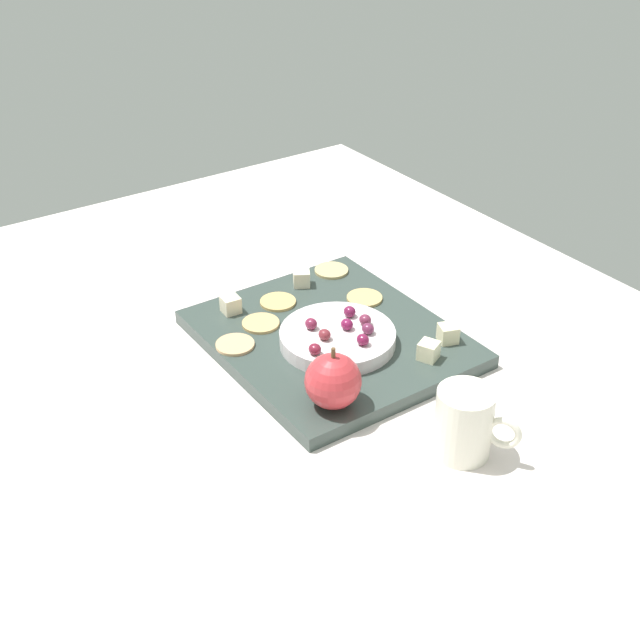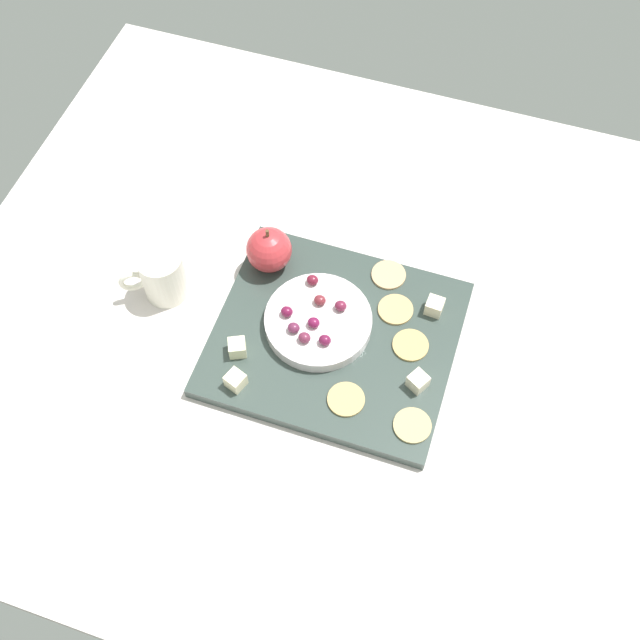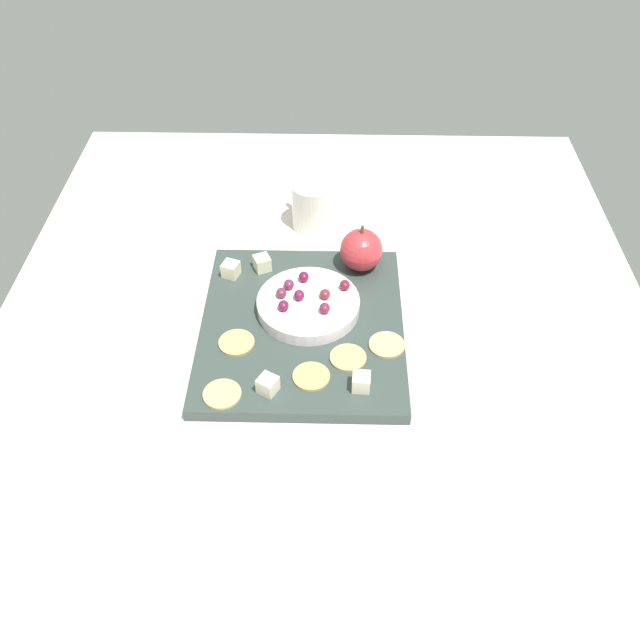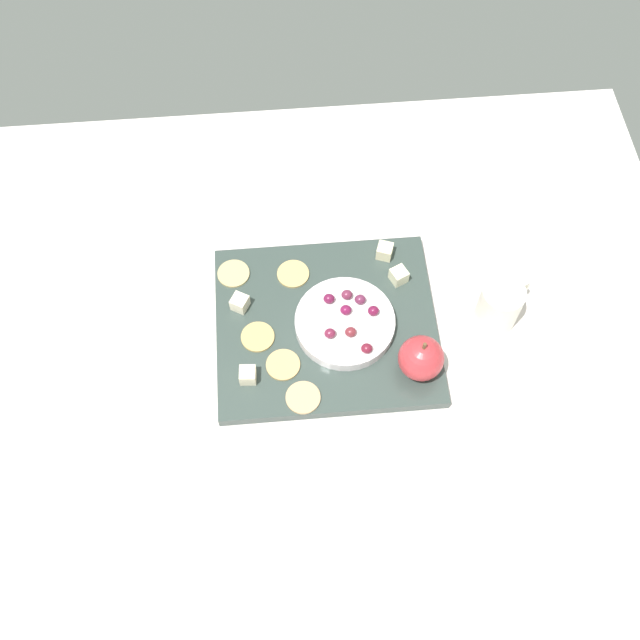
% 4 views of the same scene
% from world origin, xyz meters
% --- Properties ---
extents(table, '(1.19, 0.98, 0.03)m').
position_xyz_m(table, '(0.00, 0.00, 0.02)').
color(table, silver).
rests_on(table, ground).
extents(platter, '(0.33, 0.29, 0.02)m').
position_xyz_m(platter, '(0.02, 0.03, 0.04)').
color(platter, '#35423D').
rests_on(platter, table).
extents(serving_dish, '(0.15, 0.15, 0.02)m').
position_xyz_m(serving_dish, '(0.05, 0.02, 0.06)').
color(serving_dish, white).
rests_on(serving_dish, platter).
extents(apple_whole, '(0.07, 0.07, 0.07)m').
position_xyz_m(apple_whole, '(0.15, -0.05, 0.09)').
color(apple_whole, '#BC3237').
rests_on(apple_whole, platter).
extents(apple_stem, '(0.01, 0.01, 0.01)m').
position_xyz_m(apple_stem, '(0.15, -0.05, 0.13)').
color(apple_stem, brown).
rests_on(apple_stem, apple_whole).
extents(cheese_cube_0, '(0.03, 0.03, 0.02)m').
position_xyz_m(cheese_cube_0, '(0.12, 0.15, 0.07)').
color(cheese_cube_0, '#F9EBBD').
rests_on(cheese_cube_0, platter).
extents(cheese_cube_1, '(0.03, 0.03, 0.02)m').
position_xyz_m(cheese_cube_1, '(0.14, 0.10, 0.07)').
color(cheese_cube_1, '#F4EEC1').
rests_on(cheese_cube_1, platter).
extents(cheese_cube_2, '(0.02, 0.02, 0.02)m').
position_xyz_m(cheese_cube_2, '(-0.10, -0.05, 0.07)').
color(cheese_cube_2, '#F5E3BF').
rests_on(cheese_cube_2, platter).
extents(cheese_cube_3, '(0.03, 0.03, 0.02)m').
position_xyz_m(cheese_cube_3, '(-0.11, 0.07, 0.07)').
color(cheese_cube_3, beige).
rests_on(cheese_cube_3, platter).
extents(cracker_0, '(0.05, 0.05, 0.00)m').
position_xyz_m(cracker_0, '(-0.09, 0.02, 0.06)').
color(cracker_0, tan).
rests_on(cracker_0, platter).
extents(cracker_1, '(0.05, 0.05, 0.00)m').
position_xyz_m(cracker_1, '(-0.12, 0.13, 0.06)').
color(cracker_1, tan).
rests_on(cracker_1, platter).
extents(cracker_2, '(0.05, 0.05, 0.00)m').
position_xyz_m(cracker_2, '(-0.03, 0.12, 0.06)').
color(cracker_2, tan).
rests_on(cracker_2, platter).
extents(cracker_3, '(0.05, 0.05, 0.00)m').
position_xyz_m(cracker_3, '(-0.05, -0.03, 0.06)').
color(cracker_3, tan).
rests_on(cracker_3, platter).
extents(cracker_4, '(0.05, 0.05, 0.00)m').
position_xyz_m(cracker_4, '(-0.03, -0.09, 0.06)').
color(cracker_4, tan).
rests_on(cracker_4, platter).
extents(grape_0, '(0.02, 0.02, 0.01)m').
position_xyz_m(grape_0, '(0.05, -0.00, 0.08)').
color(grape_0, maroon).
rests_on(grape_0, serving_dish).
extents(grape_1, '(0.02, 0.02, 0.01)m').
position_xyz_m(grape_1, '(0.07, -0.03, 0.08)').
color(grape_1, maroon).
rests_on(grape_1, serving_dish).
extents(grape_2, '(0.02, 0.02, 0.01)m').
position_xyz_m(grape_2, '(0.09, 0.03, 0.08)').
color(grape_2, maroon).
rests_on(grape_2, serving_dish).
extents(grape_3, '(0.02, 0.02, 0.01)m').
position_xyz_m(grape_3, '(0.05, 0.04, 0.08)').
color(grape_3, maroon).
rests_on(grape_3, serving_dish).
extents(grape_4, '(0.02, 0.02, 0.01)m').
position_xyz_m(grape_4, '(0.02, 0.06, 0.08)').
color(grape_4, maroon).
rests_on(grape_4, serving_dish).
extents(grape_5, '(0.02, 0.02, 0.01)m').
position_xyz_m(grape_5, '(0.02, 0.00, 0.08)').
color(grape_5, maroon).
rests_on(grape_5, serving_dish).
extents(grape_6, '(0.02, 0.02, 0.01)m').
position_xyz_m(grape_6, '(0.07, 0.05, 0.08)').
color(grape_6, '#652543').
rests_on(grape_6, serving_dish).
extents(grape_7, '(0.02, 0.02, 0.01)m').
position_xyz_m(grape_7, '(0.05, 0.06, 0.08)').
color(grape_7, maroon).
rests_on(grape_7, serving_dish).
extents(cup, '(0.09, 0.07, 0.08)m').
position_xyz_m(cup, '(0.28, 0.03, 0.08)').
color(cup, white).
rests_on(cup, table).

